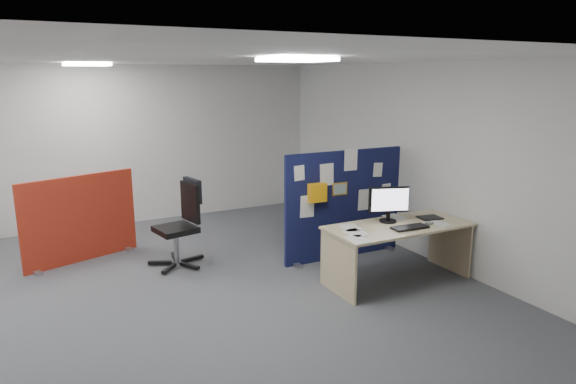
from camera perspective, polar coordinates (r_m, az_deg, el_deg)
name	(u,v)px	position (r m, az deg, el deg)	size (l,w,h in m)	color
floor	(86,317)	(6.03, -21.51, -12.83)	(9.00, 9.00, 0.00)	#52545A
ceiling	(61,56)	(5.48, -23.89, 13.65)	(9.00, 7.00, 0.02)	white
wall_back	(53,150)	(9.05, -24.63, 4.25)	(9.00, 0.02, 2.70)	silver
wall_front	(156,364)	(2.32, -14.48, -18.02)	(9.00, 0.02, 2.70)	silver
wall_right	(420,161)	(7.42, 14.41, 3.37)	(0.02, 7.00, 2.70)	silver
ceiling_lights	(90,61)	(6.17, -21.13, 13.39)	(4.10, 4.10, 0.04)	white
navy_divider	(343,204)	(7.18, 6.14, -1.38)	(1.84, 0.30, 1.54)	black
main_desk	(396,237)	(6.52, 11.87, -4.93)	(1.80, 0.80, 0.73)	tan
monitor_main	(389,203)	(6.49, 11.13, -1.16)	(0.50, 0.21, 0.45)	black
keyboard	(410,227)	(6.32, 13.39, -3.85)	(0.45, 0.18, 0.03)	black
mouse	(429,223)	(6.54, 15.41, -3.38)	(0.10, 0.06, 0.03)	gray
paper_tray	(430,218)	(6.83, 15.48, -2.77)	(0.28, 0.22, 0.01)	black
red_divider	(80,220)	(7.59, -22.08, -2.86)	(1.53, 0.56, 1.20)	#AC2616
office_chair	(183,218)	(7.04, -11.58, -2.81)	(0.76, 0.75, 1.15)	black
desk_papers	(381,228)	(6.28, 10.25, -3.92)	(1.50, 0.85, 0.00)	white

